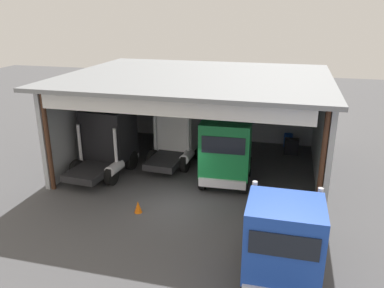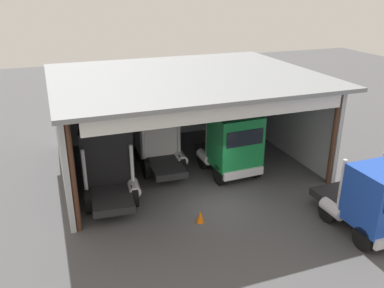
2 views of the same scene
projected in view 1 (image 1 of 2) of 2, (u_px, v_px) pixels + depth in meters
The scene contains 9 objects.
ground_plane at pixel (173, 205), 18.47m from camera, with size 80.00×80.00×0.00m, color #4C4C4F.
workshop_shed at pixel (202, 99), 22.70m from camera, with size 14.21×11.63×5.50m.
truck_black_left_bay at pixel (107, 140), 21.67m from camera, with size 2.73×4.81×3.64m.
truck_white_yard_outside at pixel (178, 129), 23.40m from camera, with size 2.53×5.25×3.73m.
truck_green_center_right_bay at pixel (226, 152), 19.92m from camera, with size 2.77×4.58×3.62m.
truck_blue_right_bay at pixel (282, 242), 12.61m from camera, with size 2.58×4.67×3.32m.
oil_drum at pixel (288, 140), 26.09m from camera, with size 0.58×0.58×0.92m, color #194CB2.
tool_cart at pixel (291, 146), 24.84m from camera, with size 0.90×0.60×1.00m, color black.
traffic_cone at pixel (138, 207), 17.71m from camera, with size 0.36×0.36×0.56m, color orange.
Camera 1 is at (5.01, -15.70, 8.87)m, focal length 36.10 mm.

